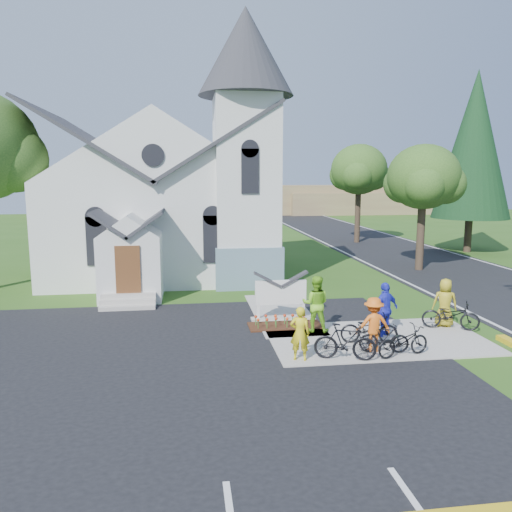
{
  "coord_description": "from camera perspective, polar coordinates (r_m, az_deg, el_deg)",
  "views": [
    {
      "loc": [
        -4.58,
        -14.43,
        5.28
      ],
      "look_at": [
        -1.87,
        5.0,
        2.14
      ],
      "focal_mm": 35.0,
      "sensor_mm": 36.0,
      "label": 1
    }
  ],
  "objects": [
    {
      "name": "ground",
      "position": [
        16.03,
        9.27,
        -10.24
      ],
      "size": [
        120.0,
        120.0,
        0.0
      ],
      "primitive_type": "plane",
      "color": "#305919",
      "rests_on": "ground"
    },
    {
      "name": "parking_lot",
      "position": [
        13.72,
        -18.0,
        -13.95
      ],
      "size": [
        20.0,
        16.0,
        0.02
      ],
      "primitive_type": "cube",
      "color": "black",
      "rests_on": "ground"
    },
    {
      "name": "road",
      "position": [
        33.27,
        18.18,
        -0.47
      ],
      "size": [
        8.0,
        90.0,
        0.02
      ],
      "primitive_type": "cube",
      "color": "black",
      "rests_on": "ground"
    },
    {
      "name": "sidewalk",
      "position": [
        16.96,
        13.68,
        -9.21
      ],
      "size": [
        7.0,
        4.0,
        0.05
      ],
      "primitive_type": "cube",
      "color": "#9D978E",
      "rests_on": "ground"
    },
    {
      "name": "church",
      "position": [
        26.93,
        -9.96,
        8.9
      ],
      "size": [
        12.35,
        12.0,
        13.0
      ],
      "color": "silver",
      "rests_on": "ground"
    },
    {
      "name": "church_sign",
      "position": [
        18.45,
        2.84,
        -4.23
      ],
      "size": [
        2.2,
        0.4,
        1.7
      ],
      "color": "#9D978E",
      "rests_on": "ground"
    },
    {
      "name": "flower_bed",
      "position": [
        17.86,
        3.36,
        -7.99
      ],
      "size": [
        2.6,
        1.1,
        0.07
      ],
      "primitive_type": "cube",
      "color": "#3B1D10",
      "rests_on": "ground"
    },
    {
      "name": "tree_road_near",
      "position": [
        29.49,
        18.6,
        8.49
      ],
      "size": [
        4.0,
        4.0,
        7.05
      ],
      "color": "#35271D",
      "rests_on": "ground"
    },
    {
      "name": "tree_road_mid",
      "position": [
        40.76,
        11.69,
        9.62
      ],
      "size": [
        4.4,
        4.4,
        7.8
      ],
      "color": "#35271D",
      "rests_on": "ground"
    },
    {
      "name": "conifer",
      "position": [
        37.94,
        23.65,
        11.54
      ],
      "size": [
        5.2,
        5.2,
        12.4
      ],
      "color": "#35271D",
      "rests_on": "ground"
    },
    {
      "name": "distant_hills",
      "position": [
        71.27,
        -1.54,
        6.59
      ],
      "size": [
        61.0,
        10.0,
        5.6
      ],
      "color": "olive",
      "rests_on": "ground"
    },
    {
      "name": "cyclist_0",
      "position": [
        14.48,
        5.04,
        -8.79
      ],
      "size": [
        0.66,
        0.52,
        1.58
      ],
      "primitive_type": "imported",
      "rotation": [
        0.0,
        0.0,
        2.87
      ],
      "color": "yellow",
      "rests_on": "sidewalk"
    },
    {
      "name": "bike_0",
      "position": [
        16.31,
        12.8,
        -8.08
      ],
      "size": [
        1.88,
        0.93,
        0.95
      ],
      "primitive_type": "imported",
      "rotation": [
        0.0,
        0.0,
        1.4
      ],
      "color": "black",
      "rests_on": "sidewalk"
    },
    {
      "name": "cyclist_1",
      "position": [
        17.09,
        6.82,
        -5.43
      ],
      "size": [
        1.1,
        0.97,
        1.92
      ],
      "primitive_type": "imported",
      "rotation": [
        0.0,
        0.0,
        2.84
      ],
      "color": "#76C525",
      "rests_on": "sidewalk"
    },
    {
      "name": "bike_1",
      "position": [
        14.72,
        10.16,
        -9.63
      ],
      "size": [
        1.85,
        1.01,
        1.07
      ],
      "primitive_type": "imported",
      "rotation": [
        0.0,
        0.0,
        1.27
      ],
      "color": "black",
      "rests_on": "sidewalk"
    },
    {
      "name": "cyclist_2",
      "position": [
        17.03,
        14.53,
        -5.92
      ],
      "size": [
        1.14,
        0.82,
        1.8
      ],
      "primitive_type": "imported",
      "rotation": [
        0.0,
        0.0,
        3.54
      ],
      "color": "#2A32D5",
      "rests_on": "sidewalk"
    },
    {
      "name": "bike_2",
      "position": [
        15.41,
        16.47,
        -9.33
      ],
      "size": [
        1.83,
        1.02,
        0.91
      ],
      "primitive_type": "imported",
      "rotation": [
        0.0,
        0.0,
        1.82
      ],
      "color": "black",
      "rests_on": "sidewalk"
    },
    {
      "name": "cyclist_3",
      "position": [
        15.53,
        13.26,
        -7.61
      ],
      "size": [
        1.08,
        0.63,
        1.66
      ],
      "primitive_type": "imported",
      "rotation": [
        0.0,
        0.0,
        3.13
      ],
      "color": "orange",
      "rests_on": "sidewalk"
    },
    {
      "name": "bike_3",
      "position": [
        15.57,
        14.42,
        -9.09
      ],
      "size": [
        1.53,
        0.72,
        0.89
      ],
      "primitive_type": "imported",
      "rotation": [
        0.0,
        0.0,
        1.36
      ],
      "color": "black",
      "rests_on": "sidewalk"
    },
    {
      "name": "cyclist_4",
      "position": [
        18.76,
        20.78,
        -4.99
      ],
      "size": [
        0.97,
        0.81,
        1.7
      ],
      "primitive_type": "imported",
      "rotation": [
        0.0,
        0.0,
        2.77
      ],
      "color": "gold",
      "rests_on": "sidewalk"
    },
    {
      "name": "bike_4",
      "position": [
        18.55,
        21.36,
        -6.32
      ],
      "size": [
        1.99,
        1.39,
        0.99
      ],
      "primitive_type": "imported",
      "rotation": [
        0.0,
        0.0,
        1.14
      ],
      "color": "black",
      "rests_on": "sidewalk"
    }
  ]
}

